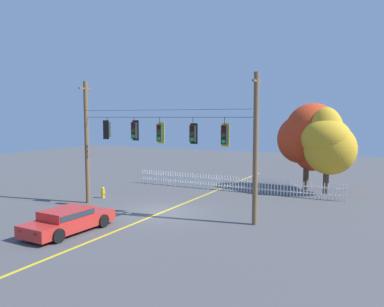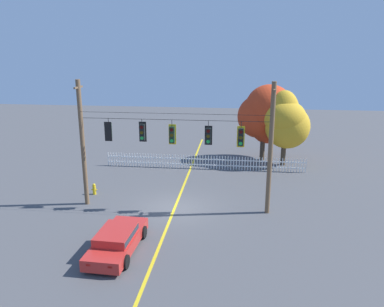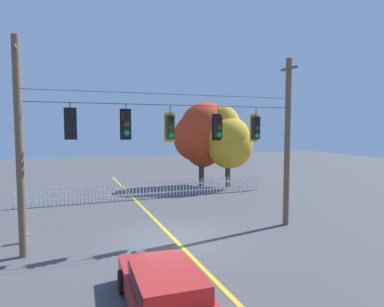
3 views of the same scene
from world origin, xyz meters
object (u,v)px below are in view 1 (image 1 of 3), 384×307
traffic_signal_southbound_primary (107,130)px  autumn_maple_mid (328,143)px  traffic_signal_westbound_side (193,134)px  autumn_maple_near_fence (310,137)px  traffic_signal_northbound_primary (134,130)px  traffic_signal_eastbound_side (160,133)px  parked_car (68,220)px  traffic_signal_northbound_secondary (225,135)px  fire_hydrant (103,193)px

traffic_signal_southbound_primary → autumn_maple_mid: bearing=41.0°
traffic_signal_westbound_side → autumn_maple_near_fence: autumn_maple_near_fence is taller
traffic_signal_northbound_primary → traffic_signal_eastbound_side: (1.76, -0.00, -0.11)m
traffic_signal_northbound_primary → autumn_maple_mid: autumn_maple_mid is taller
autumn_maple_near_fence → parked_car: autumn_maple_near_fence is taller
traffic_signal_northbound_secondary → fire_hydrant: 10.48m
autumn_maple_mid → fire_hydrant: autumn_maple_mid is taller
traffic_signal_northbound_primary → autumn_maple_mid: bearing=46.5°
traffic_signal_southbound_primary → traffic_signal_eastbound_side: (3.75, 0.02, -0.13)m
traffic_signal_southbound_primary → parked_car: (1.97, -5.35, -4.08)m
traffic_signal_northbound_secondary → parked_car: 8.77m
traffic_signal_westbound_side → parked_car: bearing=-125.9°
traffic_signal_westbound_side → traffic_signal_northbound_secondary: 1.84m
traffic_signal_eastbound_side → traffic_signal_westbound_side: bearing=-0.0°
traffic_signal_northbound_primary → autumn_maple_near_fence: bearing=55.1°
traffic_signal_eastbound_side → autumn_maple_mid: size_ratio=0.24×
fire_hydrant → traffic_signal_westbound_side: bearing=-11.7°
parked_car → fire_hydrant: parked_car is taller
fire_hydrant → autumn_maple_near_fence: bearing=39.7°
traffic_signal_southbound_primary → autumn_maple_mid: size_ratio=0.22×
traffic_signal_southbound_primary → fire_hydrant: (-1.80, 1.60, -4.32)m
parked_car → traffic_signal_northbound_primary: bearing=89.7°
autumn_maple_mid → parked_car: size_ratio=1.33×
traffic_signal_northbound_primary → traffic_signal_northbound_secondary: same height
traffic_signal_eastbound_side → autumn_maple_mid: 12.47m
traffic_signal_southbound_primary → traffic_signal_eastbound_side: same height
traffic_signal_eastbound_side → traffic_signal_northbound_secondary: same height
autumn_maple_mid → fire_hydrant: (-13.14, -8.28, -3.28)m
autumn_maple_near_fence → traffic_signal_eastbound_side: bearing=-118.4°
traffic_signal_southbound_primary → fire_hydrant: 4.94m
traffic_signal_eastbound_side → parked_car: (-1.79, -5.37, -3.95)m
traffic_signal_eastbound_side → fire_hydrant: traffic_signal_eastbound_side is taller
autumn_maple_mid → traffic_signal_westbound_side: bearing=-119.1°
autumn_maple_mid → fire_hydrant: bearing=-147.8°
traffic_signal_northbound_secondary → traffic_signal_westbound_side: bearing=-180.0°
traffic_signal_northbound_primary → parked_car: 6.73m
traffic_signal_westbound_side → traffic_signal_northbound_secondary: (1.84, 0.00, -0.03)m
traffic_signal_southbound_primary → traffic_signal_northbound_primary: 2.00m
autumn_maple_near_fence → fire_hydrant: 15.56m
autumn_maple_near_fence → autumn_maple_mid: autumn_maple_near_fence is taller
traffic_signal_southbound_primary → autumn_maple_near_fence: (9.84, 11.27, -0.69)m
autumn_maple_near_fence → traffic_signal_northbound_secondary: bearing=-100.8°
traffic_signal_northbound_secondary → fire_hydrant: traffic_signal_northbound_secondary is taller
traffic_signal_northbound_secondary → traffic_signal_northbound_primary: bearing=-180.0°
traffic_signal_westbound_side → traffic_signal_northbound_secondary: size_ratio=0.95×
traffic_signal_eastbound_side → fire_hydrant: bearing=164.1°
autumn_maple_mid → traffic_signal_northbound_primary: bearing=-133.5°
traffic_signal_eastbound_side → autumn_maple_near_fence: (6.09, 11.25, -0.57)m
traffic_signal_eastbound_side → traffic_signal_northbound_secondary: (3.94, 0.00, -0.03)m
autumn_maple_mid → fire_hydrant: size_ratio=8.20×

